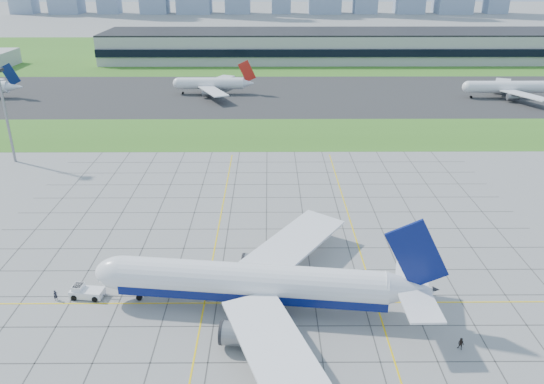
% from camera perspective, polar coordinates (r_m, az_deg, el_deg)
% --- Properties ---
extents(ground, '(1400.00, 1400.00, 0.00)m').
position_cam_1_polar(ground, '(89.83, -0.67, -11.10)').
color(ground, gray).
rests_on(ground, ground).
extents(grass_median, '(700.00, 35.00, 0.04)m').
position_cam_1_polar(grass_median, '(171.66, -0.53, 6.26)').
color(grass_median, '#396D1F').
rests_on(grass_median, ground).
extents(asphalt_taxiway, '(700.00, 75.00, 0.04)m').
position_cam_1_polar(asphalt_taxiway, '(224.76, -0.50, 10.44)').
color(asphalt_taxiway, '#383838').
rests_on(asphalt_taxiway, ground).
extents(grass_far, '(700.00, 145.00, 0.04)m').
position_cam_1_polar(grass_far, '(332.82, -0.47, 14.74)').
color(grass_far, '#396D1F').
rests_on(grass_far, ground).
extents(apron_markings, '(120.00, 130.00, 0.03)m').
position_cam_1_polar(apron_markings, '(99.14, -0.39, -7.45)').
color(apron_markings, '#474744').
rests_on(apron_markings, ground).
extents(terminal, '(260.00, 43.00, 15.80)m').
position_cam_1_polar(terminal, '(309.33, 7.23, 15.37)').
color(terminal, '#B7B7B2').
rests_on(terminal, ground).
extents(light_mast, '(2.50, 2.50, 25.60)m').
position_cam_1_polar(light_mast, '(159.65, -26.89, 8.41)').
color(light_mast, gray).
rests_on(light_mast, ground).
extents(airliner, '(55.04, 55.47, 17.35)m').
position_cam_1_polar(airliner, '(84.44, -1.93, -9.75)').
color(airliner, white).
rests_on(airliner, ground).
extents(pushback_tug, '(7.95, 3.29, 2.19)m').
position_cam_1_polar(pushback_tug, '(94.27, -19.41, -10.08)').
color(pushback_tug, white).
rests_on(pushback_tug, ground).
extents(crew_near, '(0.80, 0.76, 1.84)m').
position_cam_1_polar(crew_near, '(95.18, -22.25, -10.25)').
color(crew_near, black).
rests_on(crew_near, ground).
extents(crew_far, '(1.15, 1.14, 1.88)m').
position_cam_1_polar(crew_far, '(83.22, 19.65, -15.13)').
color(crew_far, black).
rests_on(crew_far, ground).
extents(distant_jet_1, '(32.26, 42.66, 14.08)m').
position_cam_1_polar(distant_jet_1, '(226.28, -6.42, 11.54)').
color(distant_jet_1, white).
rests_on(distant_jet_1, ground).
extents(distant_jet_2, '(38.21, 42.66, 14.08)m').
position_cam_1_polar(distant_jet_2, '(238.54, 24.20, 10.27)').
color(distant_jet_2, white).
rests_on(distant_jet_2, ground).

